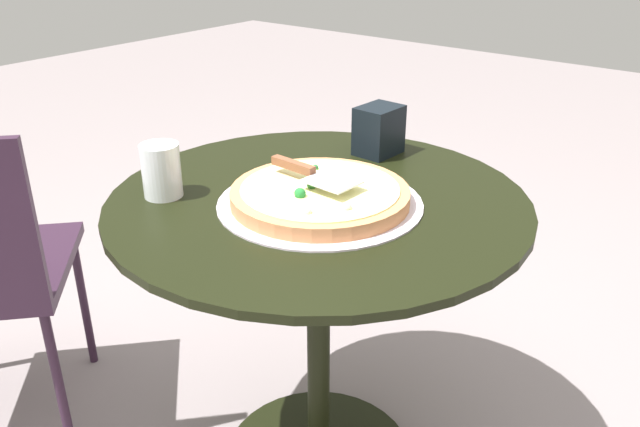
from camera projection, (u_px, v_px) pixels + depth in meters
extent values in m
cylinder|color=black|center=(318.00, 201.00, 1.37)|extent=(0.88, 0.88, 0.02)
cylinder|color=black|center=(318.00, 341.00, 1.52)|extent=(0.05, 0.05, 0.70)
cylinder|color=silver|center=(320.00, 203.00, 1.33)|extent=(0.42, 0.42, 0.00)
cylinder|color=tan|center=(320.00, 196.00, 1.32)|extent=(0.36, 0.36, 0.03)
cylinder|color=#EBE798|center=(320.00, 188.00, 1.32)|extent=(0.32, 0.32, 0.00)
sphere|color=silver|center=(307.00, 211.00, 1.21)|extent=(0.02, 0.02, 0.02)
sphere|color=white|center=(310.00, 176.00, 1.36)|extent=(0.02, 0.02, 0.02)
sphere|color=silver|center=(347.00, 207.00, 1.22)|extent=(0.02, 0.02, 0.02)
sphere|color=#227431|center=(300.00, 194.00, 1.27)|extent=(0.02, 0.02, 0.02)
sphere|color=#2C6E27|center=(312.00, 186.00, 1.31)|extent=(0.02, 0.02, 0.02)
sphere|color=silver|center=(294.00, 189.00, 1.30)|extent=(0.02, 0.02, 0.02)
sphere|color=#216C29|center=(323.00, 173.00, 1.38)|extent=(0.01, 0.01, 0.01)
sphere|color=#266732|center=(315.00, 167.00, 1.41)|extent=(0.01, 0.01, 0.01)
sphere|color=#266224|center=(312.00, 185.00, 1.32)|extent=(0.02, 0.02, 0.02)
cube|color=silver|center=(332.00, 181.00, 1.30)|extent=(0.10, 0.09, 0.00)
cube|color=brown|center=(293.00, 165.00, 1.36)|extent=(0.11, 0.02, 0.02)
cylinder|color=white|center=(161.00, 171.00, 1.35)|extent=(0.08, 0.08, 0.11)
cube|color=black|center=(379.00, 130.00, 1.58)|extent=(0.09, 0.11, 0.12)
cylinder|color=#2E1B2D|center=(84.00, 301.00, 1.95)|extent=(0.02, 0.02, 0.43)
cylinder|color=#2E1B2D|center=(59.00, 384.00, 1.61)|extent=(0.02, 0.02, 0.43)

